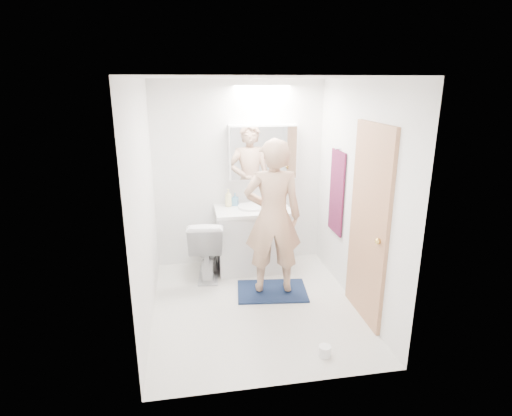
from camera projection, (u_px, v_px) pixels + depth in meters
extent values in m
plane|color=silver|center=(255.00, 306.00, 4.50)|extent=(2.50, 2.50, 0.00)
plane|color=white|center=(255.00, 77.00, 3.79)|extent=(2.50, 2.50, 0.00)
plane|color=white|center=(239.00, 175.00, 5.32)|extent=(2.50, 0.00, 2.50)
plane|color=white|center=(284.00, 249.00, 2.97)|extent=(2.50, 0.00, 2.50)
plane|color=white|center=(144.00, 207.00, 3.97)|extent=(0.00, 2.50, 2.50)
plane|color=white|center=(358.00, 196.00, 4.32)|extent=(0.00, 2.50, 2.50)
cube|color=silver|center=(253.00, 240.00, 5.31)|extent=(0.90, 0.55, 0.78)
cube|color=silver|center=(253.00, 210.00, 5.19)|extent=(0.95, 0.58, 0.04)
cylinder|color=white|center=(252.00, 207.00, 5.21)|extent=(0.36, 0.36, 0.03)
cylinder|color=#B9B9BE|center=(250.00, 198.00, 5.37)|extent=(0.02, 0.02, 0.16)
cube|color=white|center=(263.00, 152.00, 5.21)|extent=(0.88, 0.14, 0.70)
cube|color=silver|center=(264.00, 153.00, 5.14)|extent=(0.84, 0.01, 0.66)
imported|color=white|center=(207.00, 247.00, 5.11)|extent=(0.51, 0.79, 0.76)
cube|color=#162644|center=(272.00, 291.00, 4.79)|extent=(0.86, 0.64, 0.02)
imported|color=tan|center=(273.00, 217.00, 4.52)|extent=(0.68, 0.49, 1.76)
cube|color=#AD7B56|center=(368.00, 225.00, 4.05)|extent=(0.04, 0.80, 2.00)
sphere|color=gold|center=(378.00, 241.00, 3.78)|extent=(0.06, 0.06, 0.06)
cube|color=#171239|center=(337.00, 192.00, 4.87)|extent=(0.02, 0.42, 1.00)
cylinder|color=silver|center=(338.00, 149.00, 4.71)|extent=(0.07, 0.02, 0.02)
imported|color=beige|center=(228.00, 198.00, 5.25)|extent=(0.10, 0.10, 0.23)
imported|color=#5794BB|center=(235.00, 199.00, 5.30)|extent=(0.10, 0.10, 0.16)
imported|color=#3F67BE|center=(272.00, 201.00, 5.37)|extent=(0.11, 0.11, 0.08)
cylinder|color=white|center=(325.00, 351.00, 3.66)|extent=(0.11, 0.11, 0.10)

